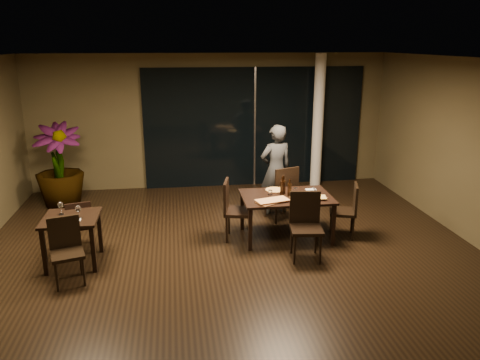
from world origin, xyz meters
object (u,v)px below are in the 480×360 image
object	(u,v)px
chair_main_right	(348,208)
chair_side_far	(79,223)
bottle_a	(282,186)
bottle_c	(284,185)
chair_main_near	(306,222)
chair_main_far	(283,191)
side_table	(72,225)
diner	(276,170)
main_table	(286,200)
potted_plant	(59,165)
chair_main_left	(234,207)
chair_side_near	(66,247)
bottle_b	(289,188)

from	to	relation	value
chair_main_right	chair_side_far	xyz separation A→B (m)	(-4.44, 0.09, -0.06)
bottle_a	bottle_c	world-z (taller)	bottle_a
chair_main_near	chair_main_far	bearing A→B (deg)	97.09
side_table	diner	bearing A→B (deg)	26.17
main_table	bottle_a	world-z (taller)	bottle_a
side_table	diner	distance (m)	3.89
chair_main_right	potted_plant	distance (m)	5.73
chair_main_left	diner	size ratio (longest dim) A/B	0.59
diner	potted_plant	size ratio (longest dim) A/B	1.04
diner	main_table	bearing A→B (deg)	73.08
chair_main_near	side_table	bearing A→B (deg)	-177.04
chair_main_far	chair_side_far	xyz separation A→B (m)	(-3.51, -0.80, -0.12)
chair_main_far	chair_main_left	bearing A→B (deg)	16.45
chair_main_far	chair_side_near	distance (m)	3.95
chair_main_left	potted_plant	bearing A→B (deg)	68.88
chair_side_far	chair_side_near	distance (m)	1.01
chair_main_far	chair_side_far	size ratio (longest dim) A/B	1.25
main_table	side_table	world-z (taller)	same
potted_plant	bottle_a	bearing A→B (deg)	-28.12
side_table	chair_main_near	distance (m)	3.53
chair_side_far	bottle_a	distance (m)	3.36
main_table	diner	world-z (taller)	diner
potted_plant	diner	bearing A→B (deg)	-13.86
chair_main_far	chair_main_right	world-z (taller)	chair_main_far
chair_main_far	potted_plant	bearing A→B (deg)	-37.14
side_table	bottle_a	bearing A→B (deg)	9.64
chair_main_right	chair_side_far	distance (m)	4.44
chair_main_left	chair_main_right	world-z (taller)	chair_main_left
chair_main_right	bottle_c	xyz separation A→B (m)	(-1.08, 0.24, 0.39)
chair_main_left	chair_side_far	size ratio (longest dim) A/B	1.22
chair_main_far	chair_side_near	xyz separation A→B (m)	(-3.50, -1.82, -0.07)
main_table	potted_plant	xyz separation A→B (m)	(-4.15, 2.25, 0.17)
chair_side_far	potted_plant	size ratio (longest dim) A/B	0.50
bottle_c	side_table	bearing A→B (deg)	-169.57
diner	bottle_c	size ratio (longest dim) A/B	5.44
bottle_a	bottle_b	xyz separation A→B (m)	(0.10, -0.09, -0.02)
chair_main_far	chair_main_right	distance (m)	1.29
main_table	chair_main_near	size ratio (longest dim) A/B	1.46
chair_main_right	diner	xyz separation A→B (m)	(-0.97, 1.33, 0.35)
chair_main_far	chair_side_near	world-z (taller)	chair_main_far
chair_main_far	diner	world-z (taller)	diner
side_table	potted_plant	world-z (taller)	potted_plant
main_table	chair_side_near	distance (m)	3.54
chair_side_near	diner	xyz separation A→B (m)	(3.46, 2.26, 0.36)
chair_main_right	potted_plant	xyz separation A→B (m)	(-5.20, 2.38, 0.32)
side_table	chair_side_near	xyz separation A→B (m)	(0.02, -0.55, -0.11)
chair_main_left	diner	bearing A→B (deg)	-27.84
chair_side_far	chair_main_left	bearing A→B (deg)	168.10
chair_main_near	chair_main_left	xyz separation A→B (m)	(-1.01, 0.84, -0.00)
potted_plant	bottle_b	distance (m)	4.77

